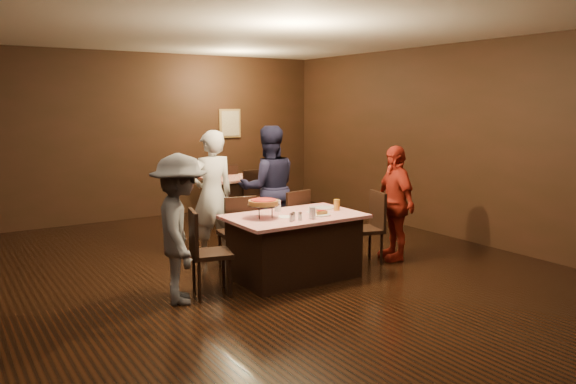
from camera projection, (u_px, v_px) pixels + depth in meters
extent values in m
plane|color=black|center=(259.00, 300.00, 6.05)|extent=(10.00, 10.00, 0.00)
cube|color=silver|center=(256.00, 11.00, 5.58)|extent=(8.00, 10.00, 0.04)
cube|color=black|center=(118.00, 137.00, 9.97)|extent=(8.00, 0.04, 3.00)
cube|color=black|center=(503.00, 146.00, 7.95)|extent=(0.04, 10.00, 3.00)
cube|color=tan|center=(230.00, 123.00, 11.08)|extent=(0.46, 0.03, 0.56)
cube|color=beige|center=(230.00, 123.00, 11.06)|extent=(0.38, 0.01, 0.48)
cube|color=#A50B14|center=(294.00, 246.00, 6.79)|extent=(1.60, 1.00, 0.77)
cube|color=red|center=(240.00, 198.00, 10.25)|extent=(1.30, 0.90, 0.77)
cube|color=black|center=(236.00, 231.00, 7.18)|extent=(0.48, 0.48, 0.95)
cube|color=black|center=(289.00, 224.00, 7.61)|extent=(0.49, 0.49, 0.95)
cube|color=black|center=(211.00, 252.00, 6.19)|extent=(0.51, 0.51, 0.95)
cube|color=black|center=(364.00, 228.00, 7.36)|extent=(0.51, 0.51, 0.95)
cube|color=black|center=(259.00, 198.00, 9.66)|extent=(0.46, 0.46, 0.95)
cube|color=black|center=(225.00, 189.00, 10.74)|extent=(0.50, 0.50, 0.95)
imported|color=silver|center=(212.00, 195.00, 7.51)|extent=(0.64, 0.43, 1.75)
imported|color=black|center=(269.00, 188.00, 8.03)|extent=(1.02, 0.90, 1.78)
imported|color=#57575B|center=(180.00, 229.00, 5.88)|extent=(0.89, 1.16, 1.58)
imported|color=maroon|center=(395.00, 203.00, 7.53)|extent=(0.60, 0.97, 1.54)
cylinder|color=black|center=(259.00, 210.00, 6.63)|extent=(0.01, 0.01, 0.15)
cylinder|color=black|center=(259.00, 213.00, 6.46)|extent=(0.01, 0.01, 0.15)
cylinder|color=black|center=(272.00, 211.00, 6.55)|extent=(0.01, 0.01, 0.15)
cylinder|color=silver|center=(263.00, 205.00, 6.53)|extent=(0.38, 0.38, 0.01)
cylinder|color=#B27233|center=(263.00, 202.00, 6.53)|extent=(0.35, 0.35, 0.05)
cylinder|color=#A5140C|center=(263.00, 200.00, 6.52)|extent=(0.30, 0.30, 0.01)
cylinder|color=white|center=(320.00, 215.00, 6.71)|extent=(0.25, 0.25, 0.01)
cylinder|color=#B27233|center=(320.00, 212.00, 6.71)|extent=(0.18, 0.18, 0.04)
cylinder|color=#A5140C|center=(320.00, 210.00, 6.70)|extent=(0.14, 0.14, 0.01)
cylinder|color=white|center=(324.00, 208.00, 7.14)|extent=(0.25, 0.25, 0.01)
cylinder|color=silver|center=(312.00, 213.00, 6.49)|extent=(0.08, 0.08, 0.14)
cylinder|color=#BF7F26|center=(337.00, 205.00, 7.00)|extent=(0.08, 0.08, 0.14)
cylinder|color=silver|center=(278.00, 206.00, 6.94)|extent=(0.08, 0.08, 0.14)
cylinder|color=silver|center=(293.00, 217.00, 6.42)|extent=(0.04, 0.04, 0.08)
cylinder|color=silver|center=(293.00, 213.00, 6.41)|extent=(0.05, 0.05, 0.02)
cylinder|color=silver|center=(300.00, 217.00, 6.41)|extent=(0.04, 0.04, 0.08)
cylinder|color=silver|center=(300.00, 213.00, 6.40)|extent=(0.05, 0.05, 0.02)
cylinder|color=silver|center=(291.00, 218.00, 6.34)|extent=(0.04, 0.04, 0.08)
cylinder|color=silver|center=(291.00, 214.00, 6.34)|extent=(0.05, 0.05, 0.02)
cube|color=white|center=(315.00, 212.00, 6.89)|extent=(0.19, 0.19, 0.01)
cube|color=white|center=(286.00, 217.00, 6.61)|extent=(0.21, 0.21, 0.01)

